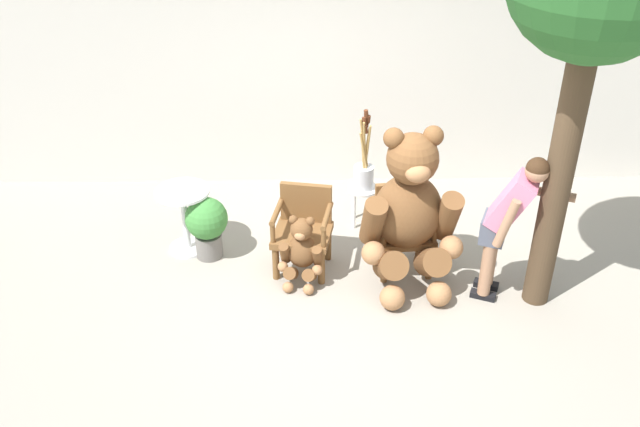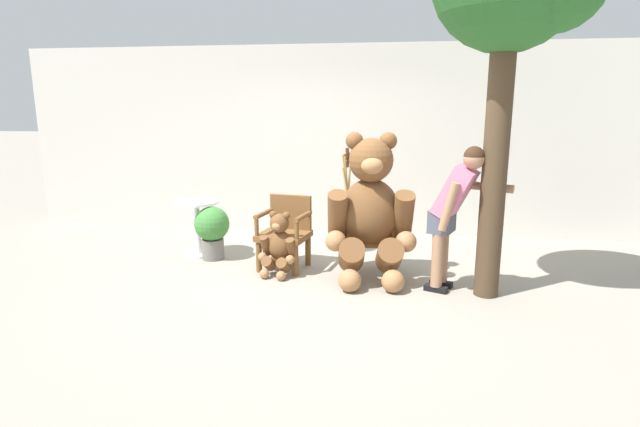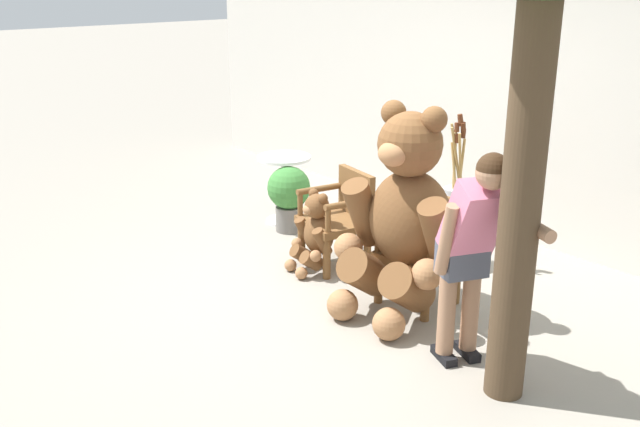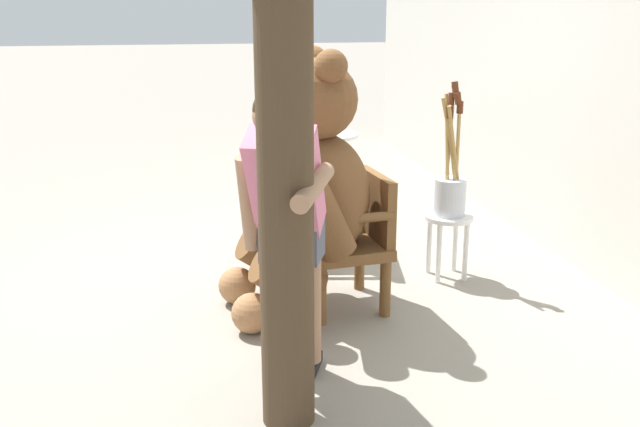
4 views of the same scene
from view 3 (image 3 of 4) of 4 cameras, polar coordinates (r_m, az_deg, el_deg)
name	(u,v)px [view 3 (image 3 of 4)]	position (r m, az deg, el deg)	size (l,w,h in m)	color
ground_plane	(333,297)	(5.90, 1.04, -6.71)	(60.00, 60.00, 0.00)	gray
back_wall	(521,96)	(7.23, 15.78, 9.04)	(10.00, 0.16, 2.80)	beige
wooden_chair_left	(340,216)	(6.39, 1.62, -0.19)	(0.65, 0.61, 0.86)	brown
wooden_chair_right	(424,247)	(5.73, 8.29, -2.70)	(0.61, 0.58, 0.86)	brown
teddy_bear_large	(403,214)	(5.42, 6.68, -0.08)	(1.00, 0.97, 1.64)	brown
teddy_bear_small	(315,233)	(6.27, -0.42, -1.54)	(0.46, 0.46, 0.74)	brown
person_visitor	(472,240)	(4.67, 12.08, -2.12)	(0.85, 0.48, 1.53)	black
white_stool	(454,227)	(6.54, 10.63, -1.06)	(0.34, 0.34, 0.46)	white
brush_bucket	(456,193)	(6.44, 10.81, 1.60)	(0.22, 0.22, 0.93)	silver
round_side_table	(284,181)	(7.49, -2.87, 2.57)	(0.56, 0.56, 0.72)	white
potted_plant	(289,194)	(7.25, -2.50, 1.59)	(0.44, 0.44, 0.68)	slate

